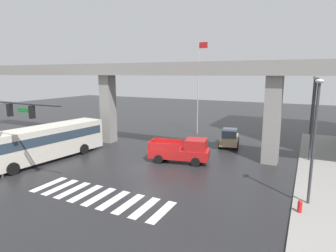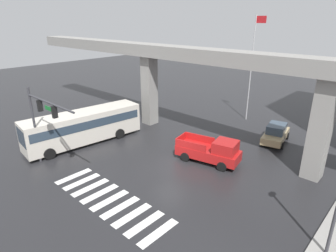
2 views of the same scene
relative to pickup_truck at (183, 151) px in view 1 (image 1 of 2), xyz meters
The scene contains 13 objects.
ground_plane 3.64m from the pickup_truck, 121.09° to the right, with size 120.00×120.00×0.00m, color #232326.
crosswalk_stripes 8.99m from the pickup_truck, 101.68° to the right, with size 9.35×2.80×0.01m.
elevated_overpass 7.34m from the pickup_truck, 119.80° to the left, with size 57.06×2.24×8.56m.
sidewalk_east 11.05m from the pickup_truck, ahead, with size 4.00×36.00×0.15m, color gray.
pickup_truck is the anchor object (origin of this frame).
city_bus 11.98m from the pickup_truck, 156.68° to the right, with size 3.73×11.01×2.99m.
sedan_tan 7.82m from the pickup_truck, 74.29° to the left, with size 2.57×4.56×1.72m.
traffic_signal_mast 13.16m from the pickup_truck, 132.80° to the right, with size 6.49×0.32×6.20m.
street_lamp_near_corner 11.25m from the pickup_truck, 23.69° to the right, with size 0.44×0.70×7.24m.
street_lamp_mid_block 11.54m from the pickup_truck, 27.04° to the left, with size 0.44×0.70×7.24m.
street_lamp_far_north 19.82m from the pickup_truck, 59.92° to the left, with size 0.44×0.70×7.24m.
fire_hydrant 10.99m from the pickup_truck, 31.35° to the right, with size 0.24×0.24×0.85m.
flagpole 13.09m from the pickup_truck, 104.30° to the left, with size 1.16×0.12×11.38m.
Camera 1 is at (11.13, -18.49, 7.49)m, focal length 30.14 mm.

